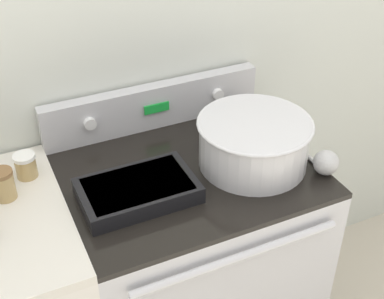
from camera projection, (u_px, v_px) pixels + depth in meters
The scene contains 8 objects.
kitchen_wall at pixel (144, 35), 1.76m from camera, with size 8.00×0.05×2.50m.
stove_range at pixel (189, 272), 1.95m from camera, with size 0.78×0.66×0.93m.
control_panel at pixel (153, 106), 1.85m from camera, with size 0.78×0.07×0.16m.
mixing_bowl at pixel (254, 140), 1.66m from camera, with size 0.36×0.36×0.16m.
casserole_dish at pixel (138, 190), 1.55m from camera, with size 0.34×0.21×0.05m.
ladle at pixel (323, 161), 1.66m from camera, with size 0.08×0.32×0.08m.
spice_jar_white_cap at pixel (26, 166), 1.61m from camera, with size 0.07×0.07×0.08m.
spice_jar_brown_cap at pixel (4, 184), 1.52m from camera, with size 0.07×0.07×0.09m.
Camera 1 is at (-0.56, -0.91, 1.94)m, focal length 50.00 mm.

